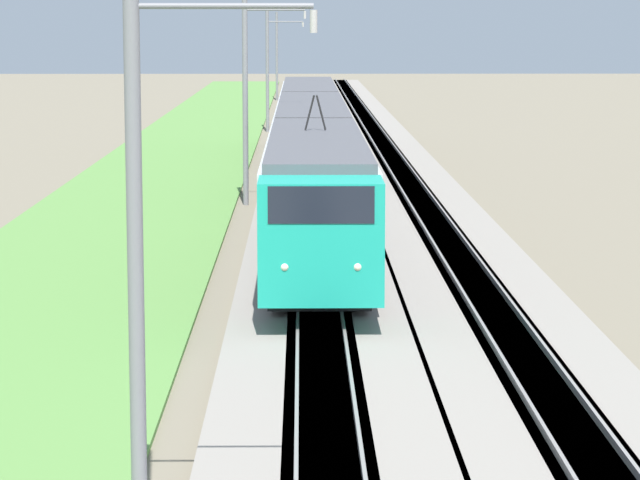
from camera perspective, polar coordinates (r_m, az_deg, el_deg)
The scene contains 10 objects.
ballast_main at distance 65.08m, azimuth -0.33°, elevation 1.86°, with size 240.00×4.40×0.30m.
ballast_adjacent at distance 65.25m, azimuth 3.45°, elevation 1.86°, with size 240.00×4.40×0.30m.
track_main at distance 65.08m, azimuth -0.33°, elevation 1.87°, with size 240.00×1.57×0.45m.
track_adjacent at distance 65.25m, azimuth 3.45°, elevation 1.87°, with size 240.00×1.57×0.45m.
grass_verge at distance 65.42m, azimuth -6.55°, elevation 1.76°, with size 240.00×8.01×0.12m.
passenger_train at distance 63.10m, azimuth -0.32°, elevation 3.72°, with size 58.54×2.99×5.14m.
catenary_mast_near at distance 20.46m, azimuth -6.81°, elevation -0.27°, with size 0.22×2.56×8.49m.
catenary_mast_mid at distance 61.03m, azimuth -2.78°, elevation 5.53°, with size 0.22×2.56×8.74m.
catenary_mast_far at distance 101.81m, azimuth -1.96°, elevation 6.48°, with size 0.22×2.56×8.25m.
catenary_mast_distant at distance 142.60m, azimuth -1.61°, elevation 6.99°, with size 0.22×2.56×8.23m.
Camera 1 is at (-14.67, 0.45, 7.40)m, focal length 85.00 mm.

